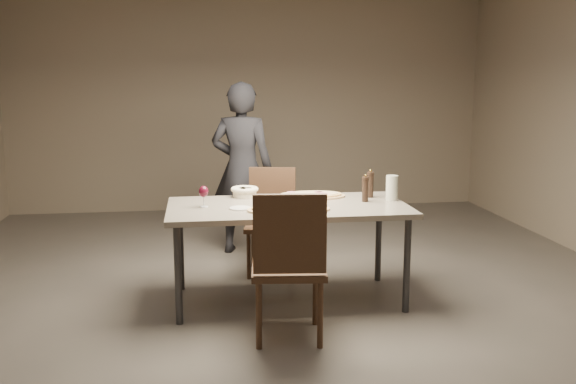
{
  "coord_description": "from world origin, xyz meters",
  "views": [
    {
      "loc": [
        -0.67,
        -4.68,
        1.72
      ],
      "look_at": [
        0.0,
        0.0,
        0.85
      ],
      "focal_mm": 40.0,
      "sensor_mm": 36.0,
      "label": 1
    }
  ],
  "objects": [
    {
      "name": "ham_pizza",
      "position": [
        0.22,
        0.28,
        0.77
      ],
      "size": [
        0.56,
        0.31,
        0.04
      ],
      "rotation": [
        0.0,
        0.0,
        -0.18
      ],
      "color": "tan",
      "rests_on": "dining_table"
    },
    {
      "name": "diner",
      "position": [
        -0.25,
        1.4,
        0.83
      ],
      "size": [
        0.7,
        0.57,
        1.66
      ],
      "primitive_type": "imported",
      "rotation": [
        0.0,
        0.0,
        2.81
      ],
      "color": "black",
      "rests_on": "ground"
    },
    {
      "name": "pepper_mill_right",
      "position": [
        0.61,
        0.05,
        0.85
      ],
      "size": [
        0.06,
        0.06,
        0.21
      ],
      "rotation": [
        0.0,
        0.0,
        -0.08
      ],
      "color": "black",
      "rests_on": "dining_table"
    },
    {
      "name": "oil_dish",
      "position": [
        0.16,
        -0.29,
        0.76
      ],
      "size": [
        0.14,
        0.14,
        0.02
      ],
      "rotation": [
        0.0,
        0.0,
        -0.15
      ],
      "color": "white",
      "rests_on": "dining_table"
    },
    {
      "name": "bread_basket",
      "position": [
        -0.3,
        0.38,
        0.8
      ],
      "size": [
        0.22,
        0.22,
        0.08
      ],
      "rotation": [
        0.0,
        0.0,
        0.06
      ],
      "color": "#F0E6C3",
      "rests_on": "dining_table"
    },
    {
      "name": "carafe",
      "position": [
        0.83,
        0.08,
        0.85
      ],
      "size": [
        0.09,
        0.09,
        0.2
      ],
      "rotation": [
        0.0,
        0.0,
        0.0
      ],
      "color": "silver",
      "rests_on": "dining_table"
    },
    {
      "name": "room",
      "position": [
        0.0,
        0.0,
        1.4
      ],
      "size": [
        7.0,
        7.0,
        7.0
      ],
      "color": "#544E48",
      "rests_on": "ground"
    },
    {
      "name": "chair_far",
      "position": [
        -0.03,
        0.79,
        0.51
      ],
      "size": [
        0.5,
        0.5,
        0.91
      ],
      "rotation": [
        0.0,
        0.0,
        2.95
      ],
      "color": "#3E281A",
      "rests_on": "ground"
    },
    {
      "name": "dining_table",
      "position": [
        0.0,
        0.0,
        0.69
      ],
      "size": [
        1.8,
        0.9,
        0.75
      ],
      "color": "gray",
      "rests_on": "ground"
    },
    {
      "name": "pepper_mill_left",
      "position": [
        0.69,
        0.21,
        0.86
      ],
      "size": [
        0.06,
        0.06,
        0.23
      ],
      "rotation": [
        0.0,
        0.0,
        -0.3
      ],
      "color": "black",
      "rests_on": "dining_table"
    },
    {
      "name": "wine_glass",
      "position": [
        -0.63,
        0.02,
        0.86
      ],
      "size": [
        0.07,
        0.07,
        0.16
      ],
      "rotation": [
        0.0,
        0.0,
        0.36
      ],
      "color": "silver",
      "rests_on": "dining_table"
    },
    {
      "name": "chair_near",
      "position": [
        -0.1,
        -0.78,
        0.56
      ],
      "size": [
        0.52,
        0.52,
        1.0
      ],
      "rotation": [
        0.0,
        0.0,
        -0.11
      ],
      "color": "#3E281A",
      "rests_on": "ground"
    },
    {
      "name": "side_plate",
      "position": [
        -0.37,
        -0.09,
        0.76
      ],
      "size": [
        0.16,
        0.16,
        0.01
      ],
      "rotation": [
        0.0,
        0.0,
        -0.4
      ],
      "color": "white",
      "rests_on": "dining_table"
    },
    {
      "name": "zucchini_pizza",
      "position": [
        -0.02,
        -0.2,
        0.77
      ],
      "size": [
        0.6,
        0.33,
        0.05
      ],
      "rotation": [
        0.0,
        0.0,
        0.29
      ],
      "color": "tan",
      "rests_on": "dining_table"
    }
  ]
}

